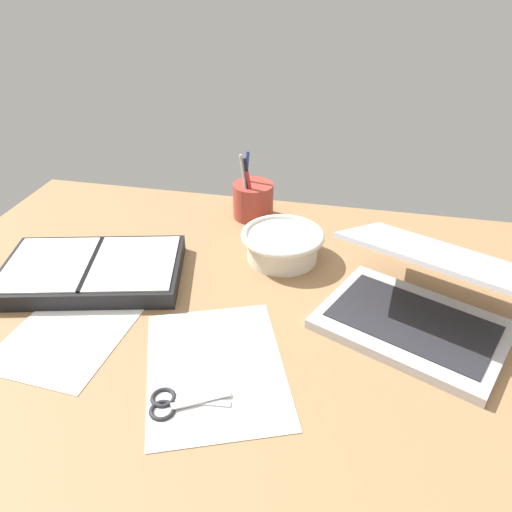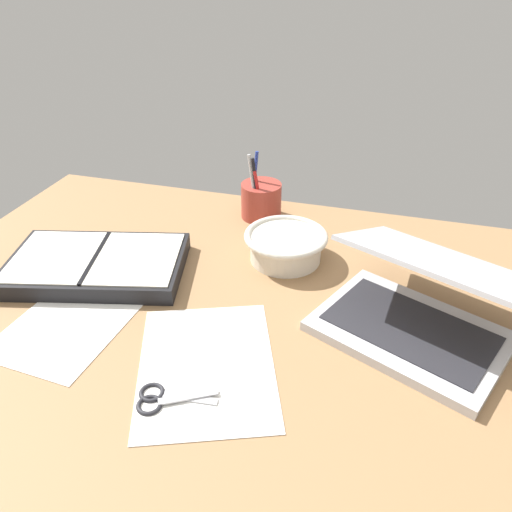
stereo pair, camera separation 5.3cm
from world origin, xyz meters
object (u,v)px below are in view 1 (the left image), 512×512
(pen_cup, at_px, (253,200))
(planner, at_px, (93,270))
(bowl, at_px, (282,244))
(laptop, at_px, (421,300))
(scissors, at_px, (172,403))

(pen_cup, xyz_separation_m, planner, (-0.26, -0.33, -0.03))
(pen_cup, relative_size, planner, 0.42)
(bowl, distance_m, pen_cup, 0.20)
(laptop, bearing_deg, pen_cup, 162.30)
(pen_cup, bearing_deg, bowl, -59.65)
(planner, bearing_deg, bowl, 9.42)
(bowl, bearing_deg, pen_cup, 120.35)
(pen_cup, distance_m, scissors, 0.61)
(laptop, relative_size, scissors, 3.26)
(scissors, bearing_deg, pen_cup, 73.66)
(scissors, bearing_deg, planner, 116.68)
(laptop, xyz_separation_m, scissors, (-0.36, -0.27, -0.04))
(laptop, height_order, planner, laptop)
(laptop, height_order, scissors, laptop)
(laptop, bearing_deg, planner, -156.34)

